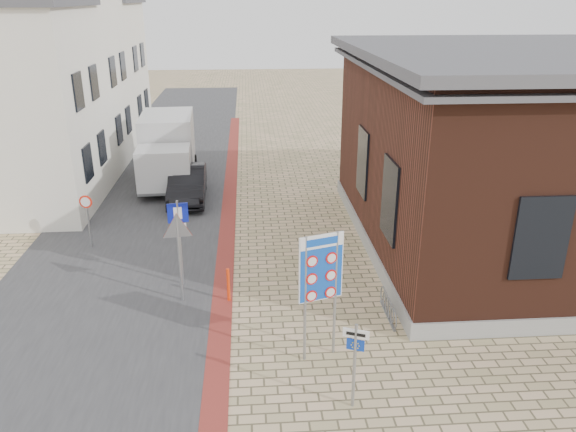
{
  "coord_description": "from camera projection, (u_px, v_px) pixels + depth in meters",
  "views": [
    {
      "loc": [
        -1.13,
        -11.15,
        8.33
      ],
      "look_at": [
        0.02,
        4.46,
        2.2
      ],
      "focal_mm": 35.0,
      "sensor_mm": 36.0,
      "label": 1
    }
  ],
  "objects": [
    {
      "name": "townhouse_far",
      "position": [
        80.0,
        71.0,
        33.49
      ],
      "size": [
        7.4,
        6.4,
        8.3
      ],
      "color": "white",
      "rests_on": "ground"
    },
    {
      "name": "curb_strip",
      "position": [
        228.0,
        218.0,
        22.61
      ],
      "size": [
        0.6,
        40.0,
        0.02
      ],
      "primitive_type": "cube",
      "color": "maroon",
      "rests_on": "ground"
    },
    {
      "name": "road_strip",
      "position": [
        158.0,
        182.0,
        27.02
      ],
      "size": [
        7.0,
        60.0,
        0.02
      ],
      "primitive_type": "cube",
      "color": "#38383A",
      "rests_on": "ground"
    },
    {
      "name": "yield_sign",
      "position": [
        178.0,
        236.0,
        15.75
      ],
      "size": [
        0.95,
        0.19,
        2.69
      ],
      "rotation": [
        0.0,
        0.0,
        0.13
      ],
      "color": "gray",
      "rests_on": "ground"
    },
    {
      "name": "sedan",
      "position": [
        187.0,
        184.0,
        24.48
      ],
      "size": [
        1.69,
        4.45,
        1.45
      ],
      "primitive_type": "imported",
      "rotation": [
        0.0,
        0.0,
        0.04
      ],
      "color": "black",
      "rests_on": "ground"
    },
    {
      "name": "box_truck",
      "position": [
        167.0,
        149.0,
        26.52
      ],
      "size": [
        2.8,
        6.06,
        3.1
      ],
      "rotation": [
        0.0,
        0.0,
        0.06
      ],
      "color": "slate",
      "rests_on": "ground"
    },
    {
      "name": "speed_sign",
      "position": [
        88.0,
        214.0,
        19.53
      ],
      "size": [
        0.46,
        0.1,
        1.96
      ],
      "rotation": [
        0.0,
        0.0,
        -0.15
      ],
      "color": "gray",
      "rests_on": "ground"
    },
    {
      "name": "ground",
      "position": [
        301.0,
        369.0,
        13.47
      ],
      "size": [
        120.0,
        120.0,
        0.0
      ],
      "primitive_type": "plane",
      "color": "tan",
      "rests_on": "ground"
    },
    {
      "name": "bollard",
      "position": [
        228.0,
        285.0,
        16.28
      ],
      "size": [
        0.11,
        0.11,
        1.04
      ],
      "primitive_type": "cylinder",
      "rotation": [
        0.0,
        0.0,
        -0.25
      ],
      "color": "#F6380C",
      "rests_on": "ground"
    },
    {
      "name": "brick_building",
      "position": [
        542.0,
        148.0,
        19.31
      ],
      "size": [
        13.0,
        13.0,
        6.8
      ],
      "color": "gray",
      "rests_on": "ground"
    },
    {
      "name": "bike_rack",
      "position": [
        388.0,
        308.0,
        15.6
      ],
      "size": [
        0.08,
        1.8,
        0.6
      ],
      "color": "slate",
      "rests_on": "ground"
    },
    {
      "name": "border_sign",
      "position": [
        321.0,
        270.0,
        13.1
      ],
      "size": [
        1.08,
        0.39,
        3.28
      ],
      "rotation": [
        0.0,
        0.0,
        0.32
      ],
      "color": "gray",
      "rests_on": "ground"
    },
    {
      "name": "parking_sign",
      "position": [
        179.0,
        228.0,
        16.73
      ],
      "size": [
        0.61,
        0.13,
        2.76
      ],
      "rotation": [
        0.0,
        0.0,
        0.15
      ],
      "color": "gray",
      "rests_on": "ground"
    },
    {
      "name": "townhouse_mid",
      "position": [
        47.0,
        78.0,
        27.77
      ],
      "size": [
        7.4,
        6.4,
        9.1
      ],
      "color": "white",
      "rests_on": "ground"
    },
    {
      "name": "essen_sign",
      "position": [
        355.0,
        354.0,
        11.77
      ],
      "size": [
        0.53,
        0.24,
        2.06
      ],
      "rotation": [
        0.0,
        0.0,
        -0.38
      ],
      "color": "gray",
      "rests_on": "ground"
    }
  ]
}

